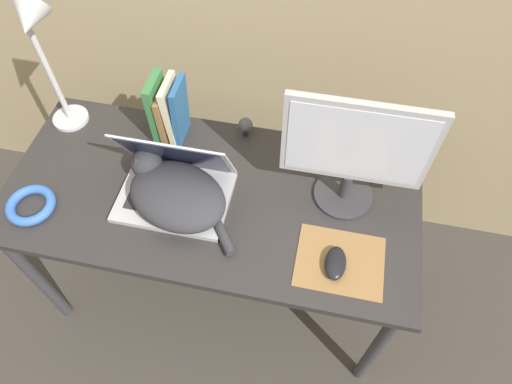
% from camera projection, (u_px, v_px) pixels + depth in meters
% --- Properties ---
extents(ground_plane, '(12.00, 12.00, 0.00)m').
position_uv_depth(ground_plane, '(204.00, 352.00, 1.91)').
color(ground_plane, '#3D3833').
extents(desk, '(1.38, 0.65, 0.71)m').
position_uv_depth(desk, '(212.00, 206.00, 1.57)').
color(desk, '#2D2B2B').
rests_on(desk, ground_plane).
extents(laptop, '(0.36, 0.27, 0.25)m').
position_uv_depth(laptop, '(175.00, 184.00, 1.47)').
color(laptop, '#B7B7BC').
rests_on(laptop, desk).
extents(cat, '(0.41, 0.34, 0.14)m').
position_uv_depth(cat, '(175.00, 193.00, 1.43)').
color(cat, '#333338').
rests_on(cat, desk).
extents(external_monitor, '(0.43, 0.19, 0.42)m').
position_uv_depth(external_monitor, '(355.00, 152.00, 1.32)').
color(external_monitor, '#333338').
rests_on(external_monitor, desk).
extents(mousepad, '(0.26, 0.21, 0.00)m').
position_uv_depth(mousepad, '(340.00, 261.00, 1.36)').
color(mousepad, olive).
rests_on(mousepad, desk).
extents(computer_mouse, '(0.06, 0.11, 0.03)m').
position_uv_depth(computer_mouse, '(335.00, 263.00, 1.34)').
color(computer_mouse, black).
rests_on(computer_mouse, mousepad).
extents(book_row, '(0.11, 0.15, 0.24)m').
position_uv_depth(book_row, '(168.00, 111.00, 1.57)').
color(book_row, '#387A42').
rests_on(book_row, desk).
extents(desk_lamp, '(0.17, 0.17, 0.53)m').
position_uv_depth(desk_lamp, '(39.00, 44.00, 1.39)').
color(desk_lamp, silver).
rests_on(desk_lamp, desk).
extents(cable_coil, '(0.16, 0.16, 0.03)m').
position_uv_depth(cable_coil, '(31.00, 205.00, 1.46)').
color(cable_coil, blue).
rests_on(cable_coil, desk).
extents(webcam, '(0.05, 0.05, 0.08)m').
position_uv_depth(webcam, '(245.00, 125.00, 1.62)').
color(webcam, '#232328').
rests_on(webcam, desk).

